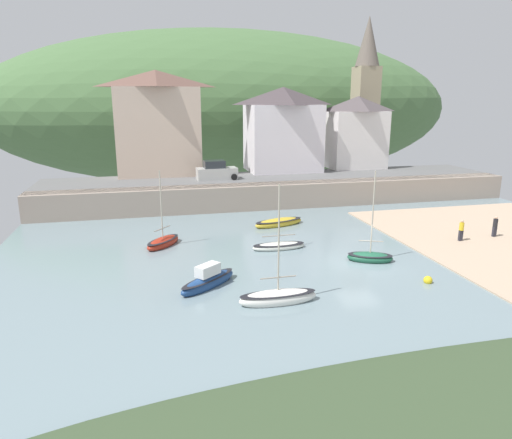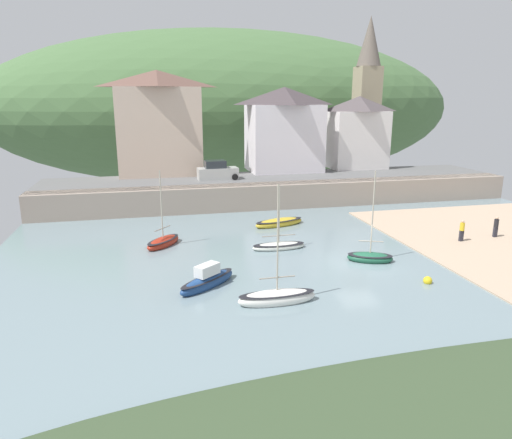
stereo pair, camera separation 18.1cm
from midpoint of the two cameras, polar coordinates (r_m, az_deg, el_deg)
ground at (r=24.41m, az=25.35°, el=-11.73°), size 48.00×41.00×0.61m
quay_seawall at (r=46.65m, az=3.28°, el=3.32°), size 48.00×9.40×2.40m
hillside_backdrop at (r=82.66m, az=-4.07°, el=13.43°), size 80.00×44.00×25.38m
waterfront_building_left at (r=51.63m, az=-12.05°, el=11.50°), size 9.03×5.09×10.97m
waterfront_building_centre at (r=53.85m, az=3.22°, el=11.03°), size 8.31×6.27×9.35m
waterfront_building_right at (r=57.12m, az=12.17°, el=10.46°), size 6.81×4.33×8.36m
church_with_spire at (r=61.83m, az=13.21°, el=15.25°), size 3.00×3.00×17.80m
fishing_boat_green at (r=39.49m, az=2.66°, el=-0.38°), size 4.72×2.55×0.81m
dinghy_open_wooden at (r=31.77m, az=13.65°, el=-4.47°), size 3.26×2.38×6.18m
motorboat_with_cabin at (r=33.37m, az=2.65°, el=-3.24°), size 3.90×1.30×4.64m
sailboat_far_left at (r=34.66m, az=-11.47°, el=-2.73°), size 3.09×3.41×5.73m
sailboat_tall_mast at (r=24.74m, az=2.50°, el=-9.50°), size 4.22×1.22×6.56m
sailboat_nearest_shore at (r=26.86m, az=-6.08°, el=-7.44°), size 3.88×3.45×1.54m
parked_car_near_slipway at (r=48.09m, az=-5.00°, el=5.87°), size 4.18×1.90×1.95m
person_on_slipway at (r=40.16m, az=27.15°, el=-0.66°), size 0.34×0.34×1.62m
person_near_water at (r=37.89m, az=23.74°, el=-1.11°), size 0.34×0.34×1.62m
mooring_buoy at (r=29.09m, az=20.16°, el=-7.01°), size 0.51×0.51×0.51m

